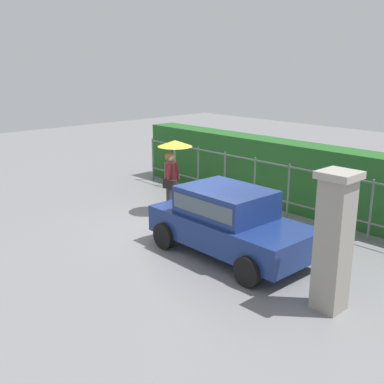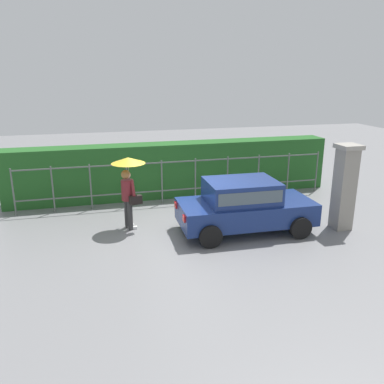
# 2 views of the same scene
# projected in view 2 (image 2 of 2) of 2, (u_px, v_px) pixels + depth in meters

# --- Properties ---
(ground_plane) EXTENTS (40.00, 40.00, 0.00)m
(ground_plane) POSITION_uv_depth(u_px,v_px,m) (190.00, 231.00, 11.22)
(ground_plane) COLOR slate
(car) EXTENTS (3.77, 1.92, 1.48)m
(car) POSITION_uv_depth(u_px,v_px,m) (244.00, 204.00, 10.98)
(car) COLOR navy
(car) RESTS_ON ground
(pedestrian) EXTENTS (0.94, 0.94, 2.05)m
(pedestrian) POSITION_uv_depth(u_px,v_px,m) (128.00, 179.00, 11.02)
(pedestrian) COLOR #333333
(pedestrian) RESTS_ON ground
(gate_pillar) EXTENTS (0.60, 0.60, 2.42)m
(gate_pillar) POSITION_uv_depth(u_px,v_px,m) (344.00, 186.00, 11.08)
(gate_pillar) COLOR gray
(gate_pillar) RESTS_ON ground
(fence_section) EXTENTS (10.49, 0.05, 1.50)m
(fence_section) POSITION_uv_depth(u_px,v_px,m) (179.00, 179.00, 13.47)
(fence_section) COLOR #59605B
(fence_section) RESTS_ON ground
(hedge_row) EXTENTS (11.44, 0.90, 1.90)m
(hedge_row) POSITION_uv_depth(u_px,v_px,m) (173.00, 169.00, 14.23)
(hedge_row) COLOR #235B23
(hedge_row) RESTS_ON ground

